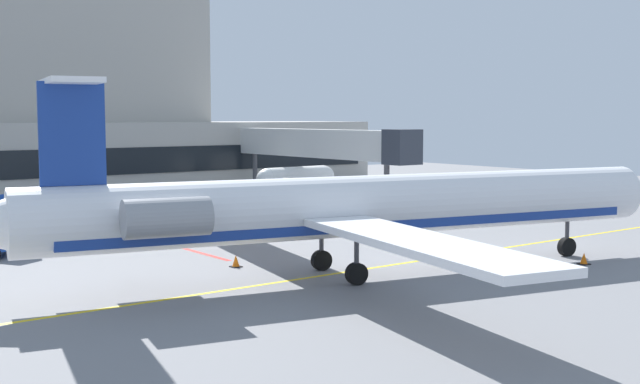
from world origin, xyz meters
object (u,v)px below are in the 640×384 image
object	(u,v)px
regional_jet	(356,207)
belt_loader	(5,235)
pushback_tractor	(278,192)
baggage_tug	(9,214)
fuel_tank	(296,178)

from	to	relation	value
regional_jet	belt_loader	distance (m)	17.88
pushback_tractor	belt_loader	xyz separation A→B (m)	(-23.80, -10.96, 0.08)
baggage_tug	fuel_tank	world-z (taller)	fuel_tank
regional_jet	baggage_tug	size ratio (longest dim) A/B	9.96
belt_loader	fuel_tank	bearing A→B (deg)	29.52
regional_jet	pushback_tractor	size ratio (longest dim) A/B	8.91
regional_jet	belt_loader	world-z (taller)	regional_jet
regional_jet	baggage_tug	world-z (taller)	regional_jet
fuel_tank	baggage_tug	bearing A→B (deg)	-163.57
baggage_tug	pushback_tractor	size ratio (longest dim) A/B	0.89
belt_loader	baggage_tug	bearing A→B (deg)	72.52
baggage_tug	belt_loader	xyz separation A→B (m)	(-2.81, -8.92, 0.05)
baggage_tug	belt_loader	size ratio (longest dim) A/B	0.84
baggage_tug	fuel_tank	xyz separation A→B (m)	(27.01, 7.97, 0.41)
baggage_tug	pushback_tractor	distance (m)	21.09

